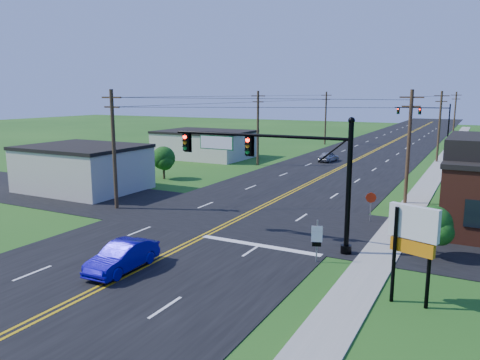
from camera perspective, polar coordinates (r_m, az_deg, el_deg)
The scene contains 21 objects.
ground at distance 23.91m, azimuth -14.02°, elevation -11.12°, with size 260.00×260.00×0.00m, color #1B4A15.
road_main at distance 68.66m, azimuth 14.83°, elevation 2.90°, with size 16.00×220.00×0.04m, color black.
road_cross at distance 33.31m, azimuth -0.18°, elevation -4.57°, with size 70.00×10.00×0.04m, color black.
sidewalk at distance 57.27m, azimuth 22.82°, elevation 0.99°, with size 2.00×160.00×0.08m, color gray.
signal_mast_main at distance 26.96m, azimuth 3.99°, elevation 2.09°, with size 11.30×0.60×7.48m.
signal_mast_far at distance 97.10m, azimuth 21.58°, elevation 7.33°, with size 10.98×0.60×7.48m.
cream_bldg_near at distance 44.69m, azimuth -18.57°, elevation 1.42°, with size 10.20×8.20×4.10m.
cream_bldg_far at distance 64.56m, azimuth -4.32°, elevation 4.40°, with size 12.20×9.20×3.70m.
utility_pole_left_a at distance 36.29m, azimuth -15.12°, elevation 3.87°, with size 1.80×0.28×9.00m.
utility_pole_left_b at distance 57.13m, azimuth 2.19°, elevation 6.52°, with size 1.80×0.28×9.00m.
utility_pole_left_c at distance 82.28m, azimuth 10.40°, elevation 7.57°, with size 1.80×0.28×9.00m.
utility_pole_right_a at distance 38.99m, azimuth 19.87°, elevation 4.04°, with size 1.80×0.28×9.00m.
utility_pole_right_b at distance 64.77m, azimuth 23.14°, elevation 6.16°, with size 1.80×0.28×9.00m.
utility_pole_right_c at distance 94.66m, azimuth 24.70°, elevation 7.15°, with size 1.80×0.28×9.00m.
shrub_corner at distance 26.90m, azimuth 22.48°, elevation -5.04°, with size 2.00×2.00×2.86m.
tree_left at distance 48.61m, azimuth -9.31°, elevation 2.65°, with size 2.40×2.40×3.37m.
blue_car at distance 24.15m, azimuth -14.12°, elevation -9.12°, with size 1.49×4.27×1.41m, color #1007A1.
distant_car at distance 61.42m, azimuth 10.74°, elevation 2.79°, with size 1.50×3.74×1.27m, color #9D9DA2.
route_sign at distance 24.68m, azimuth 9.35°, elevation -6.98°, with size 0.54×0.23×2.28m.
stop_sign at distance 33.18m, azimuth 15.66°, elevation -2.44°, with size 0.70×0.29×2.05m.
pylon_sign at distance 20.35m, azimuth 20.36°, elevation -6.13°, with size 2.05×0.91×4.23m.
Camera 1 is at (15.04, -16.43, 8.68)m, focal length 35.00 mm.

